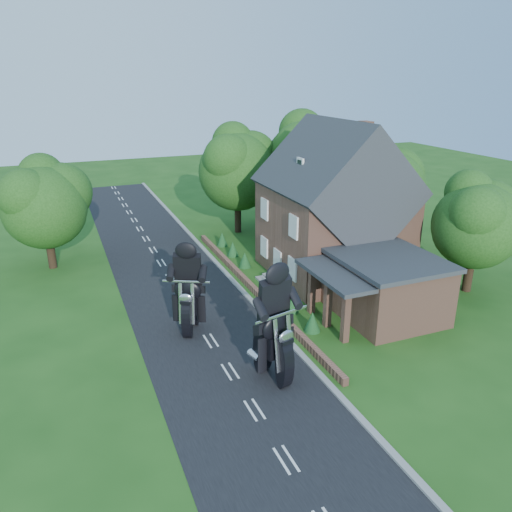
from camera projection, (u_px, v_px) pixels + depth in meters
name	position (u px, v px, depth m)	size (l,w,h in m)	color
ground	(211.00, 341.00, 25.47)	(120.00, 120.00, 0.00)	#1D4914
road	(211.00, 341.00, 25.47)	(7.00, 80.00, 0.02)	black
kerb	(276.00, 327.00, 26.74)	(0.30, 80.00, 0.12)	gray
garden_wall	(253.00, 288.00, 31.27)	(0.30, 22.00, 0.40)	#8E5C48
house	(334.00, 210.00, 32.89)	(9.54, 8.64, 10.24)	#8E5C48
annex	(384.00, 286.00, 27.64)	(7.05, 5.94, 3.44)	#8E5C48
tree_annex_side	(480.00, 218.00, 29.98)	(5.64, 5.20, 7.48)	black
tree_house_right	(389.00, 183.00, 37.05)	(6.51, 6.00, 8.40)	black
tree_behind_house	(312.00, 156.00, 42.36)	(7.81, 7.20, 10.08)	black
tree_behind_left	(242.00, 165.00, 41.26)	(6.94, 6.40, 9.16)	black
tree_far_road	(49.00, 199.00, 33.65)	(6.08, 5.60, 7.84)	black
shrub_a	(312.00, 322.00, 26.28)	(0.90, 0.90, 1.10)	#133D1B
shrub_b	(292.00, 303.00, 28.45)	(0.90, 0.90, 1.10)	#133D1B
shrub_c	(274.00, 286.00, 30.63)	(0.90, 0.90, 1.10)	#133D1B
shrub_d	(245.00, 260.00, 34.98)	(0.90, 0.90, 1.10)	#133D1B
shrub_e	(233.00, 249.00, 37.15)	(0.90, 0.90, 1.10)	#133D1B
shrub_f	(222.00, 239.00, 39.32)	(0.90, 0.90, 1.10)	#133D1B
motorcycle_lead	(273.00, 363.00, 22.02)	(0.46, 1.81, 1.69)	black
motorcycle_follow	(190.00, 319.00, 26.15)	(0.41, 1.62, 1.51)	black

